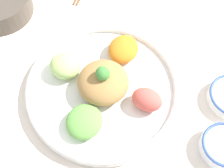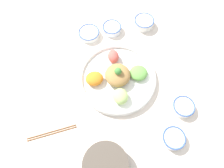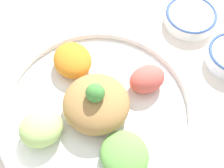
{
  "view_description": "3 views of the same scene",
  "coord_description": "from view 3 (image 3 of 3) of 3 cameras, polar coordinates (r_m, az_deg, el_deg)",
  "views": [
    {
      "loc": [
        0.22,
        0.26,
        0.72
      ],
      "look_at": [
        -0.01,
        -0.02,
        0.05
      ],
      "focal_mm": 50.0,
      "sensor_mm": 36.0,
      "label": 1
    },
    {
      "loc": [
        0.09,
        -0.43,
        0.88
      ],
      "look_at": [
        -0.01,
        -0.08,
        0.04
      ],
      "focal_mm": 30.0,
      "sensor_mm": 36.0,
      "label": 2
    },
    {
      "loc": [
        0.26,
        -0.02,
        0.57
      ],
      "look_at": [
        -0.03,
        -0.0,
        0.07
      ],
      "focal_mm": 50.0,
      "sensor_mm": 36.0,
      "label": 3
    }
  ],
  "objects": [
    {
      "name": "ground_plane",
      "position": [
        0.63,
        0.58,
        -5.53
      ],
      "size": [
        2.4,
        2.4,
        0.0
      ],
      "primitive_type": "plane",
      "color": "silver"
    },
    {
      "name": "salad_platter",
      "position": [
        0.61,
        -2.9,
        -4.28
      ],
      "size": [
        0.39,
        0.39,
        0.11
      ],
      "color": "white",
      "rests_on": "ground_plane"
    },
    {
      "name": "rice_bowl_blue",
      "position": [
        0.77,
        14.16,
        11.78
      ],
      "size": [
        0.12,
        0.12,
        0.03
      ],
      "color": "white",
      "rests_on": "ground_plane"
    }
  ]
}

